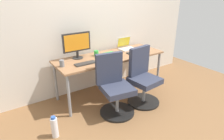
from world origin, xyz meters
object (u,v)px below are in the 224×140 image
(office_chair_left, at_px, (114,87))
(desktop_monitor, at_px, (77,44))
(open_laptop, at_px, (126,46))
(water_bottle_on_floor, at_px, (54,127))
(coffee_mug, at_px, (96,53))
(office_chair_right, at_px, (143,79))

(office_chair_left, bearing_deg, desktop_monitor, 108.10)
(desktop_monitor, xyz_separation_m, open_laptop, (1.02, -0.01, -0.20))
(office_chair_left, height_order, desktop_monitor, desktop_monitor)
(office_chair_left, relative_size, desktop_monitor, 1.96)
(open_laptop, bearing_deg, water_bottle_on_floor, -155.77)
(water_bottle_on_floor, distance_m, desktop_monitor, 1.36)
(coffee_mug, bearing_deg, office_chair_left, -96.53)
(desktop_monitor, distance_m, open_laptop, 1.04)
(office_chair_left, height_order, water_bottle_on_floor, office_chair_left)
(water_bottle_on_floor, bearing_deg, office_chair_left, 2.86)
(office_chair_left, distance_m, office_chair_right, 0.57)
(coffee_mug, bearing_deg, office_chair_right, -54.22)
(office_chair_left, bearing_deg, water_bottle_on_floor, -177.14)
(office_chair_right, distance_m, open_laptop, 0.85)
(office_chair_right, relative_size, coffee_mug, 10.22)
(office_chair_right, height_order, desktop_monitor, desktop_monitor)
(open_laptop, height_order, coffee_mug, open_laptop)
(office_chair_left, xyz_separation_m, office_chair_right, (0.57, 0.00, 0.00))
(office_chair_left, relative_size, water_bottle_on_floor, 3.03)
(desktop_monitor, distance_m, coffee_mug, 0.39)
(office_chair_left, relative_size, coffee_mug, 10.22)
(desktop_monitor, bearing_deg, office_chair_left, -71.90)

